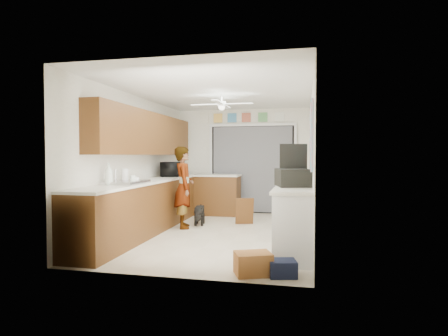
{
  "coord_description": "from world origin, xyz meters",
  "views": [
    {
      "loc": [
        1.49,
        -6.49,
        1.4
      ],
      "look_at": [
        0.0,
        0.4,
        1.15
      ],
      "focal_mm": 30.0,
      "sensor_mm": 36.0,
      "label": 1
    }
  ],
  "objects_px": {
    "cardboard_box": "(253,264)",
    "navy_crate": "(282,268)",
    "soap_bottle": "(109,174)",
    "suitcase": "(293,178)",
    "dog": "(200,214)",
    "microwave": "(172,169)",
    "paper_towel_roll": "(125,176)",
    "cup": "(136,180)",
    "man": "(184,187)"
  },
  "relations": [
    {
      "from": "cup",
      "to": "navy_crate",
      "type": "distance_m",
      "value": 2.96
    },
    {
      "from": "man",
      "to": "microwave",
      "type": "bearing_deg",
      "value": 15.29
    },
    {
      "from": "cardboard_box",
      "to": "paper_towel_roll",
      "type": "bearing_deg",
      "value": 149.05
    },
    {
      "from": "paper_towel_roll",
      "to": "dog",
      "type": "height_order",
      "value": "paper_towel_roll"
    },
    {
      "from": "soap_bottle",
      "to": "cup",
      "type": "relative_size",
      "value": 2.87
    },
    {
      "from": "cup",
      "to": "cardboard_box",
      "type": "height_order",
      "value": "cup"
    },
    {
      "from": "microwave",
      "to": "cardboard_box",
      "type": "bearing_deg",
      "value": -155.0
    },
    {
      "from": "microwave",
      "to": "dog",
      "type": "bearing_deg",
      "value": -123.56
    },
    {
      "from": "soap_bottle",
      "to": "suitcase",
      "type": "distance_m",
      "value": 2.76
    },
    {
      "from": "suitcase",
      "to": "cardboard_box",
      "type": "relative_size",
      "value": 1.43
    },
    {
      "from": "soap_bottle",
      "to": "navy_crate",
      "type": "xyz_separation_m",
      "value": [
        2.66,
        -0.85,
        -1.02
      ]
    },
    {
      "from": "suitcase",
      "to": "dog",
      "type": "height_order",
      "value": "suitcase"
    },
    {
      "from": "cup",
      "to": "paper_towel_roll",
      "type": "bearing_deg",
      "value": 173.41
    },
    {
      "from": "suitcase",
      "to": "cup",
      "type": "bearing_deg",
      "value": 163.49
    },
    {
      "from": "paper_towel_roll",
      "to": "suitcase",
      "type": "bearing_deg",
      "value": -3.37
    },
    {
      "from": "microwave",
      "to": "paper_towel_roll",
      "type": "xyz_separation_m",
      "value": [
        -0.16,
        -1.79,
        -0.04
      ]
    },
    {
      "from": "soap_bottle",
      "to": "cardboard_box",
      "type": "relative_size",
      "value": 0.82
    },
    {
      "from": "cup",
      "to": "dog",
      "type": "relative_size",
      "value": 0.23
    },
    {
      "from": "soap_bottle",
      "to": "cup",
      "type": "xyz_separation_m",
      "value": [
        0.19,
        0.51,
        -0.12
      ]
    },
    {
      "from": "microwave",
      "to": "paper_towel_roll",
      "type": "bearing_deg",
      "value": 165.68
    },
    {
      "from": "soap_bottle",
      "to": "paper_towel_roll",
      "type": "height_order",
      "value": "soap_bottle"
    },
    {
      "from": "cardboard_box",
      "to": "navy_crate",
      "type": "xyz_separation_m",
      "value": [
        0.34,
        0.01,
        -0.04
      ]
    },
    {
      "from": "soap_bottle",
      "to": "suitcase",
      "type": "bearing_deg",
      "value": 7.79
    },
    {
      "from": "navy_crate",
      "to": "microwave",
      "type": "bearing_deg",
      "value": 128.24
    },
    {
      "from": "navy_crate",
      "to": "dog",
      "type": "distance_m",
      "value": 3.39
    },
    {
      "from": "soap_bottle",
      "to": "microwave",
      "type": "bearing_deg",
      "value": 86.26
    },
    {
      "from": "cup",
      "to": "dog",
      "type": "xyz_separation_m",
      "value": [
        0.66,
        1.5,
        -0.78
      ]
    },
    {
      "from": "cup",
      "to": "microwave",
      "type": "bearing_deg",
      "value": 91.26
    },
    {
      "from": "suitcase",
      "to": "man",
      "type": "relative_size",
      "value": 0.38
    },
    {
      "from": "soap_bottle",
      "to": "cup",
      "type": "height_order",
      "value": "soap_bottle"
    },
    {
      "from": "cup",
      "to": "cardboard_box",
      "type": "xyz_separation_m",
      "value": [
        2.13,
        -1.37,
        -0.86
      ]
    },
    {
      "from": "paper_towel_roll",
      "to": "man",
      "type": "bearing_deg",
      "value": 59.68
    },
    {
      "from": "paper_towel_roll",
      "to": "suitcase",
      "type": "distance_m",
      "value": 2.74
    },
    {
      "from": "soap_bottle",
      "to": "dog",
      "type": "relative_size",
      "value": 0.65
    },
    {
      "from": "dog",
      "to": "man",
      "type": "bearing_deg",
      "value": -128.8
    },
    {
      "from": "dog",
      "to": "cardboard_box",
      "type": "bearing_deg",
      "value": -72.12
    },
    {
      "from": "paper_towel_roll",
      "to": "navy_crate",
      "type": "xyz_separation_m",
      "value": [
        2.67,
        -1.39,
        -0.96
      ]
    },
    {
      "from": "microwave",
      "to": "paper_towel_roll",
      "type": "distance_m",
      "value": 1.8
    },
    {
      "from": "cardboard_box",
      "to": "man",
      "type": "bearing_deg",
      "value": 123.76
    },
    {
      "from": "soap_bottle",
      "to": "cup",
      "type": "distance_m",
      "value": 0.56
    },
    {
      "from": "man",
      "to": "dog",
      "type": "relative_size",
      "value": 2.97
    },
    {
      "from": "paper_towel_roll",
      "to": "man",
      "type": "xyz_separation_m",
      "value": [
        0.65,
        1.11,
        -0.28
      ]
    },
    {
      "from": "paper_towel_roll",
      "to": "man",
      "type": "relative_size",
      "value": 0.15
    },
    {
      "from": "navy_crate",
      "to": "suitcase",
      "type": "bearing_deg",
      "value": 86.74
    },
    {
      "from": "cardboard_box",
      "to": "navy_crate",
      "type": "height_order",
      "value": "cardboard_box"
    },
    {
      "from": "man",
      "to": "navy_crate",
      "type": "bearing_deg",
      "value": -161.67
    },
    {
      "from": "soap_bottle",
      "to": "dog",
      "type": "bearing_deg",
      "value": 67.12
    },
    {
      "from": "cardboard_box",
      "to": "dog",
      "type": "relative_size",
      "value": 0.79
    },
    {
      "from": "paper_towel_roll",
      "to": "navy_crate",
      "type": "height_order",
      "value": "paper_towel_roll"
    },
    {
      "from": "microwave",
      "to": "suitcase",
      "type": "relative_size",
      "value": 0.94
    }
  ]
}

